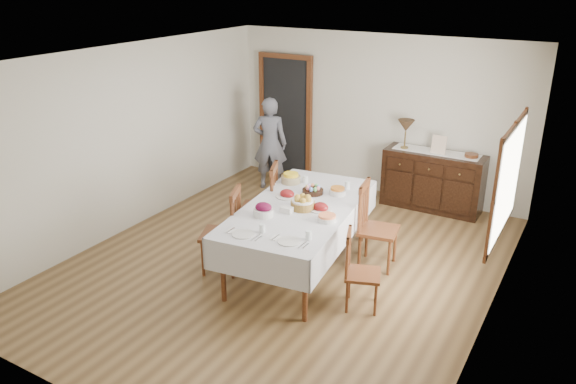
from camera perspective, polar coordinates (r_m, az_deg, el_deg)
The scene contains 26 objects.
ground at distance 7.26m, azimuth -0.40°, elevation -7.24°, with size 6.00×6.00×0.00m, color brown.
room_shell at distance 7.04m, azimuth 0.29°, elevation 6.29°, with size 5.02×6.02×2.65m.
dining_table at distance 6.83m, azimuth 1.21°, elevation -2.20°, with size 1.52×2.58×0.85m.
chair_left_near at distance 6.90m, azimuth -6.44°, elevation -3.86°, with size 0.59×0.59×1.09m.
chair_left_far at distance 7.56m, azimuth -2.55°, elevation -1.21°, with size 0.61×0.61×1.13m.
chair_right_near at distance 6.22m, azimuth 7.20°, elevation -7.83°, with size 0.48×0.48×0.91m.
chair_right_far at distance 7.06m, azimuth 8.76°, elevation -3.33°, with size 0.52×0.52×1.10m.
sideboard at distance 9.00m, azimuth 14.49°, elevation 1.13°, with size 1.52×0.55×0.91m.
person at distance 9.45m, azimuth -1.85°, elevation 5.26°, with size 0.53×0.34×1.68m, color slate.
bread_basket at distance 6.69m, azimuth 1.50°, elevation -1.14°, with size 0.29×0.29×0.17m.
egg_basket at distance 7.17m, azimuth 2.54°, elevation 0.16°, with size 0.27×0.27×0.11m.
ham_platter_a at distance 7.06m, azimuth -0.10°, elevation -0.25°, with size 0.29×0.29×0.11m.
ham_platter_b at distance 6.68m, azimuth 3.33°, elevation -1.60°, with size 0.27×0.27×0.11m.
beet_bowl at distance 6.50m, azimuth -2.50°, elevation -1.85°, with size 0.23×0.23×0.16m.
carrot_bowl at distance 7.15m, azimuth 5.05°, elevation 0.09°, with size 0.22×0.22×0.10m.
pineapple_bowl at distance 7.52m, azimuth 0.29°, elevation 1.40°, with size 0.26×0.26×0.13m.
casserole_dish at distance 6.40m, azimuth 3.99°, elevation -2.64°, with size 0.22×0.22×0.08m.
butter_dish at distance 6.60m, azimuth -0.14°, elevation -1.83°, with size 0.15×0.11×0.07m.
setting_left at distance 6.10m, azimuth -3.96°, elevation -4.07°, with size 0.43×0.31×0.10m.
setting_right at distance 5.93m, azimuth 0.74°, elevation -4.80°, with size 0.43×0.31×0.10m.
glass_far_a at distance 7.53m, azimuth 1.80°, elevation 1.31°, with size 0.07×0.07×0.10m.
glass_far_b at distance 7.33m, azimuth 6.06°, elevation 0.69°, with size 0.07×0.07×0.11m.
runner at distance 8.89m, azimuth 14.85°, elevation 3.97°, with size 1.30×0.35×0.01m.
table_lamp at distance 8.86m, azimuth 11.90°, elevation 6.53°, with size 0.26×0.26×0.46m.
picture_frame at distance 8.78m, azimuth 15.07°, elevation 4.65°, with size 0.22×0.08×0.28m.
deco_bowl at distance 8.76m, azimuth 18.14°, elevation 3.52°, with size 0.20×0.20×0.06m.
Camera 1 is at (3.23, -5.47, 3.51)m, focal length 35.00 mm.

